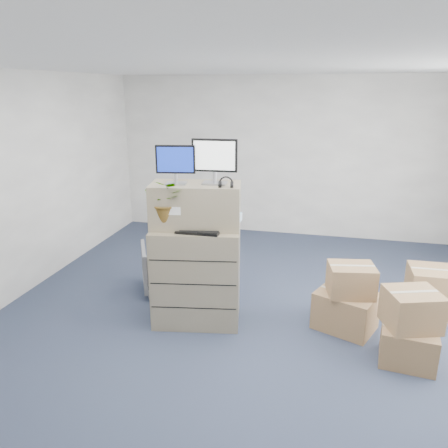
{
  "coord_description": "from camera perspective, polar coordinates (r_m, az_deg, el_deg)",
  "views": [
    {
      "loc": [
        0.75,
        -4.26,
        2.58
      ],
      "look_at": [
        -0.36,
        0.4,
        1.08
      ],
      "focal_mm": 35.0,
      "sensor_mm": 36.0,
      "label": 1
    }
  ],
  "objects": [
    {
      "name": "ground",
      "position": [
        5.04,
        2.98,
        -13.48
      ],
      "size": [
        7.0,
        7.0,
        0.0
      ],
      "primitive_type": "plane",
      "color": "#232A40",
      "rests_on": "ground"
    },
    {
      "name": "wall_back",
      "position": [
        7.89,
        7.87,
        8.62
      ],
      "size": [
        6.0,
        0.02,
        2.8
      ],
      "primitive_type": "cube",
      "color": "beige",
      "rests_on": "ground"
    },
    {
      "name": "filing_cabinet_lower",
      "position": [
        4.96,
        -3.6,
        -6.67
      ],
      "size": [
        1.05,
        0.74,
        1.12
      ],
      "primitive_type": "cube",
      "rotation": [
        0.0,
        0.0,
        0.17
      ],
      "color": "gray",
      "rests_on": "ground"
    },
    {
      "name": "filing_cabinet_upper",
      "position": [
        4.75,
        -3.71,
        2.45
      ],
      "size": [
        1.03,
        0.64,
        0.48
      ],
      "primitive_type": "cube",
      "rotation": [
        0.0,
        0.0,
        0.17
      ],
      "color": "gray",
      "rests_on": "filing_cabinet_lower"
    },
    {
      "name": "monitor_left",
      "position": [
        4.65,
        -6.36,
        8.0
      ],
      "size": [
        0.41,
        0.2,
        0.41
      ],
      "rotation": [
        0.0,
        0.0,
        0.19
      ],
      "color": "#99999E",
      "rests_on": "filing_cabinet_upper"
    },
    {
      "name": "monitor_right",
      "position": [
        4.62,
        -1.24,
        8.49
      ],
      "size": [
        0.48,
        0.2,
        0.48
      ],
      "rotation": [
        0.0,
        0.0,
        0.06
      ],
      "color": "#99999E",
      "rests_on": "filing_cabinet_upper"
    },
    {
      "name": "headphones",
      "position": [
        4.5,
        0.26,
        5.33
      ],
      "size": [
        0.15,
        0.04,
        0.15
      ],
      "primitive_type": "torus",
      "rotation": [
        1.57,
        0.0,
        0.17
      ],
      "color": "black",
      "rests_on": "filing_cabinet_upper"
    },
    {
      "name": "keyboard",
      "position": [
        4.6,
        -3.39,
        -1.01
      ],
      "size": [
        0.46,
        0.19,
        0.02
      ],
      "primitive_type": "cube",
      "rotation": [
        0.0,
        0.0,
        0.0
      ],
      "color": "black",
      "rests_on": "filing_cabinet_lower"
    },
    {
      "name": "mouse",
      "position": [
        4.61,
        0.59,
        -0.88
      ],
      "size": [
        0.11,
        0.09,
        0.03
      ],
      "primitive_type": "ellipsoid",
      "rotation": [
        0.0,
        0.0,
        0.45
      ],
      "color": "silver",
      "rests_on": "filing_cabinet_lower"
    },
    {
      "name": "water_bottle",
      "position": [
        4.74,
        -3.15,
        1.1
      ],
      "size": [
        0.08,
        0.08,
        0.26
      ],
      "primitive_type": "cylinder",
      "color": "gray",
      "rests_on": "filing_cabinet_lower"
    },
    {
      "name": "phone_dock",
      "position": [
        4.77,
        -3.87,
        0.14
      ],
      "size": [
        0.07,
        0.06,
        0.15
      ],
      "rotation": [
        0.0,
        0.0,
        0.17
      ],
      "color": "silver",
      "rests_on": "filing_cabinet_lower"
    },
    {
      "name": "external_drive",
      "position": [
        4.86,
        -0.04,
        0.27
      ],
      "size": [
        0.23,
        0.19,
        0.06
      ],
      "primitive_type": "cube",
      "rotation": [
        0.0,
        0.0,
        0.2
      ],
      "color": "black",
      "rests_on": "filing_cabinet_lower"
    },
    {
      "name": "tissue_box",
      "position": [
        4.8,
        0.92,
        0.95
      ],
      "size": [
        0.23,
        0.12,
        0.09
      ],
      "primitive_type": "cube",
      "rotation": [
        0.0,
        0.0,
        -0.02
      ],
      "color": "#3F99D9",
      "rests_on": "external_drive"
    },
    {
      "name": "potted_plant",
      "position": [
        4.66,
        -7.42,
        2.26
      ],
      "size": [
        0.49,
        0.53,
        0.45
      ],
      "rotation": [
        0.0,
        0.0,
        0.17
      ],
      "color": "#AEC6A0",
      "rests_on": "filing_cabinet_lower"
    },
    {
      "name": "office_chair",
      "position": [
        5.85,
        -7.29,
        -5.22
      ],
      "size": [
        0.88,
        0.86,
        0.7
      ],
      "primitive_type": "imported",
      "rotation": [
        0.0,
        0.0,
        3.59
      ],
      "color": "#59595E",
      "rests_on": "ground"
    },
    {
      "name": "cardboard_boxes",
      "position": [
        5.23,
        22.17,
        -9.62
      ],
      "size": [
        1.88,
        1.65,
        0.76
      ],
      "color": "olive",
      "rests_on": "ground"
    }
  ]
}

